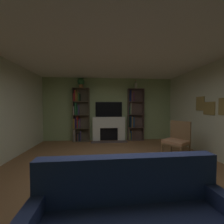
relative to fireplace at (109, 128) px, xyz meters
The scene contains 10 objects.
ground_plane 3.09m from the fireplace, 90.00° to the right, with size 7.60×7.60×0.00m, color #8A603E.
wall_back_accent 0.84m from the fireplace, 90.00° to the left, with size 5.83×0.06×2.77m, color #9AB27C.
ceiling 3.77m from the fireplace, 90.00° to the right, with size 5.83×6.45×0.06m, color white.
fireplace is the anchor object (origin of this frame).
tv 0.82m from the fireplace, 90.00° to the left, with size 1.18×0.06×0.66m, color black.
bookshelf_left 1.41m from the fireplace, behind, with size 0.70×0.31×2.29m.
bookshelf_right 1.25m from the fireplace, ahead, with size 0.70×0.27×2.29m.
potted_plant 2.31m from the fireplace, behind, with size 0.30×0.30×0.42m.
vase_with_flowers 2.22m from the fireplace, ahead, with size 0.11×0.11×0.39m.
armchair 2.85m from the fireplace, 48.49° to the right, with size 0.80×0.80×1.07m.
Camera 1 is at (-0.31, -2.78, 1.48)m, focal length 21.34 mm.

